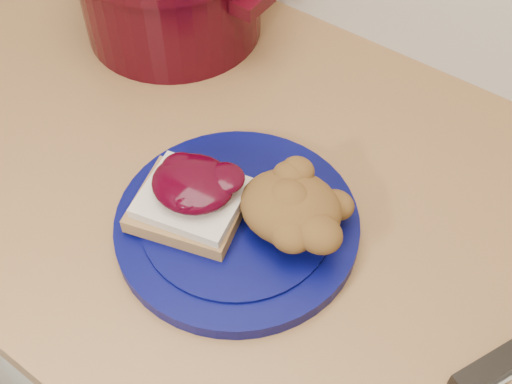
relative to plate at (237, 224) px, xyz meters
The scene contains 4 objects.
base_cabinet 0.48m from the plate, 53.17° to the left, with size 4.00×0.60×0.86m, color beige.
plate is the anchor object (origin of this frame).
sandwich 0.06m from the plate, 154.99° to the right, with size 0.13×0.12×0.05m.
stuffing_mound 0.07m from the plate, 28.73° to the left, with size 0.10×0.09×0.05m, color brown.
Camera 1 is at (0.21, 1.13, 1.45)m, focal length 45.00 mm.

